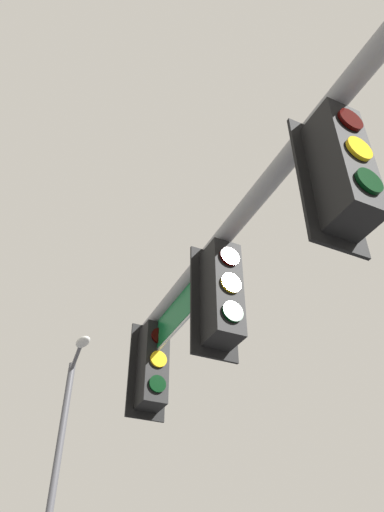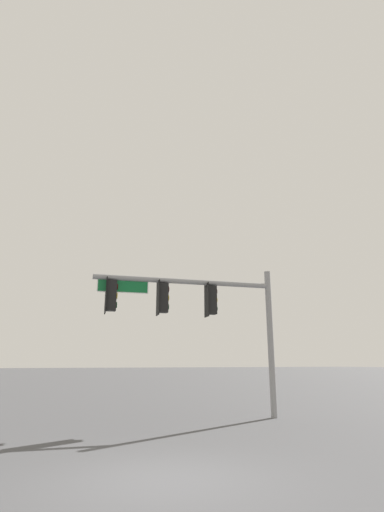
% 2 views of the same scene
% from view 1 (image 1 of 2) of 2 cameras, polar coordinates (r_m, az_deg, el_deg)
% --- Properties ---
extents(signal_pole_near, '(6.96, 1.43, 5.59)m').
position_cam_1_polar(signal_pole_near, '(4.04, 12.80, 2.42)').
color(signal_pole_near, gray).
rests_on(signal_pole_near, ground_plane).
extents(street_lamp, '(2.17, 0.72, 7.43)m').
position_cam_1_polar(street_lamp, '(13.07, -15.41, -23.80)').
color(street_lamp, '#4C4C51').
rests_on(street_lamp, ground_plane).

